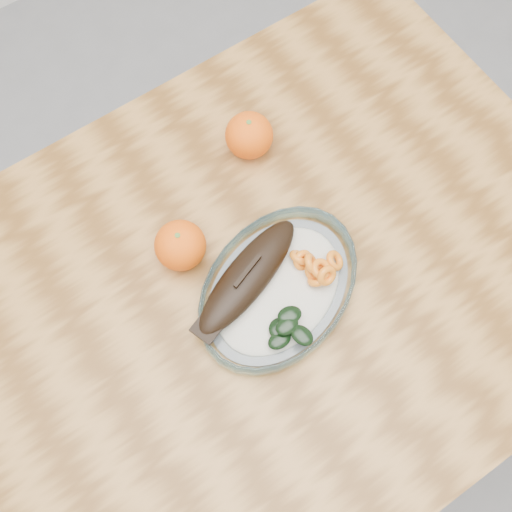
# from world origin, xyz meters

# --- Properties ---
(ground) EXTENTS (3.00, 3.00, 0.00)m
(ground) POSITION_xyz_m (0.00, 0.00, 0.00)
(ground) COLOR slate
(ground) RESTS_ON ground
(dining_table) EXTENTS (1.20, 0.80, 0.75)m
(dining_table) POSITION_xyz_m (0.00, 0.00, 0.65)
(dining_table) COLOR brown
(dining_table) RESTS_ON ground
(plated_meal) EXTENTS (0.65, 0.65, 0.08)m
(plated_meal) POSITION_xyz_m (0.07, -0.02, 0.77)
(plated_meal) COLOR white
(plated_meal) RESTS_ON dining_table
(orange_left) EXTENTS (0.08, 0.08, 0.08)m
(orange_left) POSITION_xyz_m (-0.02, 0.11, 0.79)
(orange_left) COLOR #FB4D05
(orange_left) RESTS_ON dining_table
(orange_right) EXTENTS (0.08, 0.08, 0.08)m
(orange_right) POSITION_xyz_m (0.17, 0.21, 0.79)
(orange_right) COLOR #FB4D05
(orange_right) RESTS_ON dining_table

